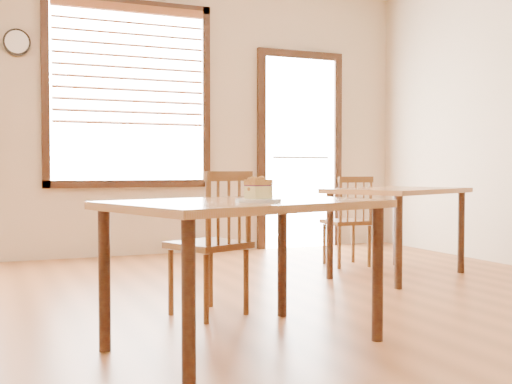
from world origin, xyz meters
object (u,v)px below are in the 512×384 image
cafe_chair_main (213,242)px  cake_slice (258,188)px  plate (258,200)px  cafe_chair_second (348,220)px  wall_clock (17,42)px  cafe_table_main (245,217)px  cafe_table_second (398,200)px

cafe_chair_main → cake_slice: 0.95m
cafe_chair_main → plate: size_ratio=4.11×
cafe_chair_main → cafe_chair_second: bearing=-164.9°
cafe_chair_second → cake_slice: bearing=53.8°
plate → cafe_chair_main: bearing=85.6°
plate → wall_clock: bearing=103.6°
cafe_table_main → cafe_table_second: 2.52m
cafe_table_main → plate: size_ratio=6.97×
wall_clock → cake_slice: bearing=-76.4°
wall_clock → cafe_chair_main: 3.55m
cafe_table_second → plate: size_ratio=6.35×
cafe_chair_second → plate: (-1.92, -2.33, 0.33)m
wall_clock → cafe_chair_main: bearing=-71.4°
cafe_chair_second → plate: bearing=53.8°
cafe_chair_main → cake_slice: size_ratio=6.47×
cafe_chair_main → cafe_chair_second: size_ratio=1.06×
plate → cafe_table_second: bearing=40.0°
wall_clock → plate: size_ratio=1.18×
cafe_chair_main → cake_slice: (-0.07, -0.88, 0.36)m
cafe_chair_main → plate: bearing=62.5°
cafe_table_main → cake_slice: bearing=-106.9°
wall_clock → plate: wall_clock is taller
cafe_table_main → cake_slice: (0.00, -0.18, 0.16)m
wall_clock → cafe_table_main: 4.06m
cafe_chair_main → cake_slice: bearing=62.5°
cafe_table_second → cafe_chair_main: bearing=179.1°
cafe_chair_second → plate: size_ratio=3.87×
cafe_chair_second → cafe_table_main: bearing=51.6°
cafe_table_second → cafe_table_main: bearing=-166.6°
wall_clock → cafe_table_main: (0.92, -3.66, -1.49)m
wall_clock → cafe_table_second: size_ratio=0.19×
wall_clock → cafe_table_second: (2.94, -2.14, -1.50)m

